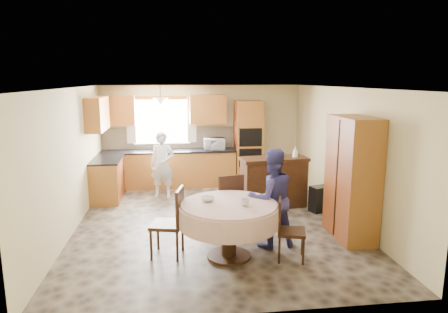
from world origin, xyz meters
name	(u,v)px	position (x,y,z in m)	size (l,w,h in m)	color
floor	(214,222)	(0.00, 0.00, 0.00)	(5.00, 6.00, 0.01)	#6C604C
ceiling	(213,88)	(0.00, 0.00, 2.50)	(5.00, 6.00, 0.01)	white
wall_back	(202,135)	(0.00, 3.00, 1.25)	(5.00, 0.02, 2.50)	#C7B67F
wall_front	(241,210)	(0.00, -3.00, 1.25)	(5.00, 0.02, 2.50)	#C7B67F
wall_left	(71,161)	(-2.50, 0.00, 1.25)	(0.02, 6.00, 2.50)	#C7B67F
wall_right	(345,154)	(2.50, 0.00, 1.25)	(0.02, 6.00, 2.50)	#C7B67F
window	(162,122)	(-1.00, 2.98, 1.60)	(1.40, 0.03, 1.10)	white
curtain_left	(131,120)	(-1.75, 2.93, 1.65)	(0.22, 0.02, 1.15)	white
curtain_right	(192,119)	(-0.25, 2.93, 1.65)	(0.22, 0.02, 1.15)	white
base_cab_back	(169,169)	(-0.85, 2.70, 0.44)	(3.30, 0.60, 0.88)	#B98031
counter_back	(168,151)	(-0.85, 2.70, 0.90)	(3.30, 0.64, 0.04)	black
base_cab_left	(107,180)	(-2.20, 1.80, 0.44)	(0.60, 1.20, 0.88)	#B98031
counter_left	(106,160)	(-2.20, 1.80, 0.90)	(0.64, 1.20, 0.04)	black
backsplash	(168,138)	(-0.85, 2.99, 1.18)	(3.30, 0.02, 0.55)	tan
wall_cab_left	(117,110)	(-2.05, 2.83, 1.91)	(0.85, 0.33, 0.72)	#CA7132
wall_cab_right	(208,109)	(0.15, 2.83, 1.91)	(0.90, 0.33, 0.72)	#CA7132
wall_cab_side	(97,114)	(-2.33, 1.80, 1.91)	(0.33, 1.20, 0.72)	#CA7132
oven_tower	(248,143)	(1.15, 2.69, 1.06)	(0.66, 0.62, 2.12)	#B98031
oven_upper	(251,137)	(1.15, 2.38, 1.25)	(0.56, 0.01, 0.45)	black
oven_lower	(250,158)	(1.15, 2.38, 0.75)	(0.56, 0.01, 0.45)	black
pendant	(160,102)	(-1.00, 2.50, 2.12)	(0.36, 0.36, 0.18)	beige
sideboard	(273,184)	(1.34, 0.82, 0.49)	(1.38, 0.57, 0.99)	#3C2210
space_heater	(320,199)	(2.20, 0.37, 0.26)	(0.38, 0.27, 0.53)	black
cupboard	(352,178)	(2.22, -0.97, 1.03)	(0.54, 1.08, 2.05)	#B98031
dining_table	(229,215)	(0.08, -1.50, 0.66)	(1.48, 1.48, 0.85)	#3C2210
chair_left	(172,219)	(-0.76, -1.34, 0.59)	(0.55, 0.55, 1.06)	#3C2210
chair_back	(229,201)	(0.20, -0.58, 0.59)	(0.56, 0.56, 1.07)	#3C2210
chair_right	(287,226)	(0.91, -1.66, 0.51)	(0.49, 0.49, 0.92)	#3C2210
framed_picture	(332,134)	(2.47, 0.58, 1.55)	(0.06, 0.55, 0.46)	gold
microwave	(214,144)	(0.29, 2.65, 1.06)	(0.52, 0.35, 0.29)	silver
person_sink	(162,165)	(-0.98, 1.80, 0.75)	(0.55, 0.36, 1.50)	silver
person_dining	(271,198)	(0.80, -1.17, 0.80)	(0.78, 0.60, 1.59)	navy
bowl_sideboard	(259,160)	(1.04, 0.82, 1.01)	(0.20, 0.20, 0.05)	#B2B2B2
bottle_sideboard	(295,153)	(1.79, 0.82, 1.13)	(0.11, 0.11, 0.28)	silver
cup_table	(245,202)	(0.29, -1.64, 0.90)	(0.13, 0.13, 0.10)	#B2B2B2
bowl_table	(208,199)	(-0.22, -1.35, 0.88)	(0.20, 0.20, 0.06)	#B2B2B2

